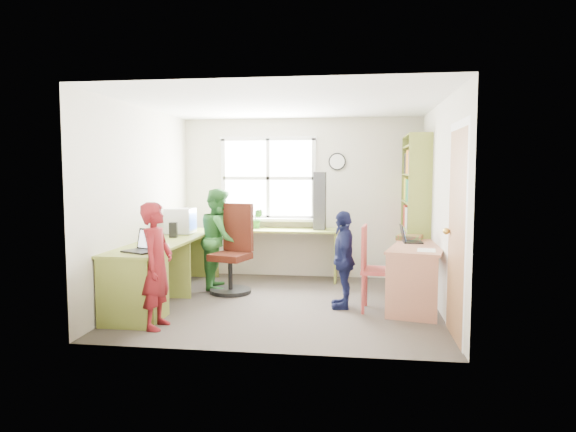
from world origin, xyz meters
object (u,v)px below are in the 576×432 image
at_px(crt_monitor, 181,221).
at_px(cd_tower, 320,201).
at_px(wooden_chair, 374,265).
at_px(person_red, 157,265).
at_px(laptop_right, 408,238).
at_px(person_navy, 343,259).
at_px(laptop_left, 144,246).
at_px(potted_plant, 257,219).
at_px(person_green, 220,238).
at_px(bookshelf, 415,215).
at_px(swivel_chair, 233,254).
at_px(right_desk, 418,263).
at_px(l_desk, 173,268).

bearing_deg(crt_monitor, cd_tower, 22.29).
relative_size(wooden_chair, person_red, 0.76).
bearing_deg(laptop_right, wooden_chair, 137.12).
xyz_separation_m(wooden_chair, person_navy, (-0.36, 0.09, 0.04)).
xyz_separation_m(laptop_left, laptop_right, (2.88, 1.21, -0.02)).
height_order(potted_plant, person_navy, person_navy).
bearing_deg(person_green, bookshelf, -91.33).
height_order(bookshelf, cd_tower, bookshelf).
bearing_deg(person_red, person_green, -4.54).
relative_size(swivel_chair, laptop_left, 2.72).
distance_m(cd_tower, person_green, 1.56).
bearing_deg(person_red, potted_plant, -11.90).
height_order(bookshelf, person_green, bookshelf).
distance_m(bookshelf, potted_plant, 2.29).
xyz_separation_m(laptop_right, person_navy, (-0.78, -0.40, -0.21)).
bearing_deg(swivel_chair, person_navy, -5.37).
relative_size(crt_monitor, person_navy, 0.31).
height_order(person_red, person_green, person_green).
distance_m(swivel_chair, person_navy, 1.59).
distance_m(crt_monitor, person_red, 1.84).
bearing_deg(person_navy, laptop_right, 113.95).
distance_m(bookshelf, swivel_chair, 2.56).
xyz_separation_m(right_desk, person_red, (-2.75, -1.17, 0.11)).
xyz_separation_m(swivel_chair, laptop_right, (2.25, -0.20, 0.28)).
bearing_deg(crt_monitor, potted_plant, 40.76).
distance_m(l_desk, person_green, 1.10).
height_order(l_desk, person_green, person_green).
xyz_separation_m(swivel_chair, wooden_chair, (1.83, -0.69, 0.03)).
relative_size(laptop_right, person_red, 0.25).
relative_size(cd_tower, person_navy, 0.74).
xyz_separation_m(laptop_right, person_red, (-2.65, -1.44, -0.14)).
bearing_deg(person_green, cd_tower, -73.88).
relative_size(wooden_chair, cd_tower, 1.17).
height_order(laptop_left, person_red, person_red).
relative_size(l_desk, wooden_chair, 2.99).
height_order(l_desk, crt_monitor, crt_monitor).
relative_size(bookshelf, laptop_right, 6.59).
xyz_separation_m(l_desk, crt_monitor, (-0.23, 0.95, 0.47)).
relative_size(wooden_chair, laptop_right, 3.10).
bearing_deg(laptop_right, person_navy, 115.40).
distance_m(cd_tower, person_navy, 1.65).
bearing_deg(laptop_left, wooden_chair, 41.38).
bearing_deg(laptop_right, person_red, 116.88).
height_order(laptop_right, person_red, person_red).
distance_m(l_desk, right_desk, 2.90).
bearing_deg(potted_plant, wooden_chair, -43.81).
distance_m(bookshelf, person_green, 2.72).
relative_size(laptop_right, potted_plant, 1.09).
relative_size(right_desk, swivel_chair, 1.18).
height_order(laptop_right, person_navy, person_navy).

